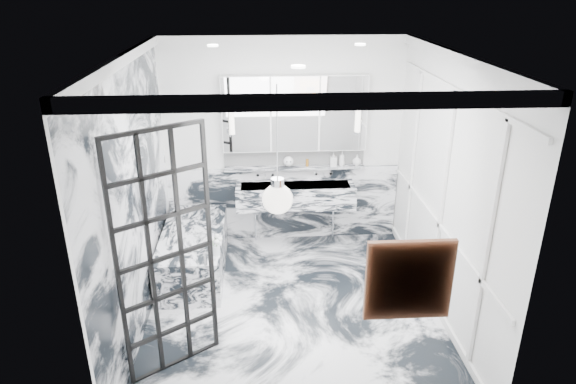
{
  "coord_description": "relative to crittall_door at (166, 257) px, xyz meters",
  "views": [
    {
      "loc": [
        -0.35,
        -4.82,
        3.43
      ],
      "look_at": [
        -0.01,
        0.5,
        1.22
      ],
      "focal_mm": 32.0,
      "sensor_mm": 36.0,
      "label": 1
    }
  ],
  "objects": [
    {
      "name": "wall_right",
      "position": [
        2.78,
        0.8,
        0.23
      ],
      "size": [
        0.0,
        3.6,
        3.6
      ],
      "primitive_type": "plane",
      "rotation": [
        1.57,
        0.0,
        -1.57
      ],
      "color": "white",
      "rests_on": "floor"
    },
    {
      "name": "floor",
      "position": [
        1.18,
        0.8,
        -1.17
      ],
      "size": [
        3.6,
        3.6,
        0.0
      ],
      "primitive_type": "plane",
      "color": "white",
      "rests_on": "ground"
    },
    {
      "name": "sconce_left",
      "position": [
        0.51,
        2.43,
        0.61
      ],
      "size": [
        0.07,
        0.07,
        0.4
      ],
      "primitive_type": "cylinder",
      "color": "white",
      "rests_on": "mirror_cabinet"
    },
    {
      "name": "sconce_right",
      "position": [
        2.15,
        2.43,
        0.61
      ],
      "size": [
        0.07,
        0.07,
        0.4
      ],
      "primitive_type": "cylinder",
      "color": "white",
      "rests_on": "mirror_cabinet"
    },
    {
      "name": "marble_clad_left",
      "position": [
        -0.41,
        0.8,
        0.17
      ],
      "size": [
        0.02,
        3.56,
        2.68
      ],
      "primitive_type": "cube",
      "color": "white",
      "rests_on": "floor"
    },
    {
      "name": "crittall_door",
      "position": [
        0.0,
        0.0,
        0.0
      ],
      "size": [
        0.75,
        0.53,
        2.33
      ],
      "primitive_type": null,
      "rotation": [
        0.0,
        0.0,
        0.6
      ],
      "color": "black",
      "rests_on": "floor"
    },
    {
      "name": "ledge",
      "position": [
        1.33,
        2.52,
        -0.1
      ],
      "size": [
        1.9,
        0.14,
        0.04
      ],
      "primitive_type": "cube",
      "color": "silver",
      "rests_on": "wall_back"
    },
    {
      "name": "soap_bottle_c",
      "position": [
        2.18,
        2.51,
        -0.0
      ],
      "size": [
        0.12,
        0.12,
        0.15
      ],
      "primitive_type": "imported",
      "rotation": [
        0.0,
        0.0,
        -0.03
      ],
      "color": "silver",
      "rests_on": "ledge"
    },
    {
      "name": "soap_bottle_a",
      "position": [
        1.97,
        2.51,
        0.03
      ],
      "size": [
        0.1,
        0.1,
        0.2
      ],
      "primitive_type": "imported",
      "rotation": [
        0.0,
        0.0,
        -0.41
      ],
      "color": "#8C5919",
      "rests_on": "ledge"
    },
    {
      "name": "wall_back",
      "position": [
        1.18,
        2.6,
        0.23
      ],
      "size": [
        3.6,
        0.0,
        3.6
      ],
      "primitive_type": "plane",
      "rotation": [
        1.57,
        0.0,
        0.0
      ],
      "color": "white",
      "rests_on": "floor"
    },
    {
      "name": "marble_clad_back",
      "position": [
        1.18,
        2.58,
        -0.64
      ],
      "size": [
        3.18,
        0.05,
        1.05
      ],
      "primitive_type": "cube",
      "color": "white",
      "rests_on": "floor"
    },
    {
      "name": "panel_molding",
      "position": [
        2.76,
        0.8,
        0.13
      ],
      "size": [
        0.03,
        3.4,
        2.3
      ],
      "primitive_type": "cube",
      "color": "white",
      "rests_on": "floor"
    },
    {
      "name": "wall_left",
      "position": [
        -0.42,
        0.8,
        0.23
      ],
      "size": [
        0.0,
        3.6,
        3.6
      ],
      "primitive_type": "plane",
      "rotation": [
        1.57,
        0.0,
        1.57
      ],
      "color": "white",
      "rests_on": "floor"
    },
    {
      "name": "soap_bottle_b",
      "position": [
        1.85,
        2.51,
        0.02
      ],
      "size": [
        0.09,
        0.09,
        0.19
      ],
      "primitive_type": "imported",
      "rotation": [
        0.0,
        0.0,
        -0.04
      ],
      "color": "#4C4C51",
      "rests_on": "ledge"
    },
    {
      "name": "trough_sink",
      "position": [
        1.33,
        2.36,
        -0.44
      ],
      "size": [
        1.6,
        0.45,
        0.3
      ],
      "primitive_type": "cube",
      "color": "silver",
      "rests_on": "wall_back"
    },
    {
      "name": "ceiling",
      "position": [
        1.18,
        0.8,
        1.63
      ],
      "size": [
        3.6,
        3.6,
        0.0
      ],
      "primitive_type": "plane",
      "rotation": [
        3.14,
        0.0,
        0.0
      ],
      "color": "white",
      "rests_on": "wall_back"
    },
    {
      "name": "mirror_cabinet",
      "position": [
        1.33,
        2.53,
        0.65
      ],
      "size": [
        1.9,
        0.16,
        1.0
      ],
      "primitive_type": "cube",
      "color": "white",
      "rests_on": "wall_back"
    },
    {
      "name": "face_pot",
      "position": [
        1.24,
        2.51,
        -0.0
      ],
      "size": [
        0.14,
        0.14,
        0.14
      ],
      "primitive_type": "sphere",
      "color": "white",
      "rests_on": "ledge"
    },
    {
      "name": "pendant_light",
      "position": [
        0.97,
        -0.38,
        0.7
      ],
      "size": [
        0.24,
        0.24,
        0.24
      ],
      "primitive_type": "sphere",
      "color": "white",
      "rests_on": "ceiling"
    },
    {
      "name": "artwork",
      "position": [
        1.88,
        -0.96,
        0.29
      ],
      "size": [
        0.53,
        0.05,
        0.53
      ],
      "primitive_type": "cube",
      "color": "orange",
      "rests_on": "wall_front"
    },
    {
      "name": "bathtub",
      "position": [
        0.0,
        1.7,
        -0.89
      ],
      "size": [
        0.75,
        1.65,
        0.55
      ],
      "primitive_type": "cube",
      "color": "silver",
      "rests_on": "floor"
    },
    {
      "name": "wall_front",
      "position": [
        1.18,
        -1.0,
        0.23
      ],
      "size": [
        3.6,
        0.0,
        3.6
      ],
      "primitive_type": "plane",
      "rotation": [
        -1.57,
        0.0,
        0.0
      ],
      "color": "white",
      "rests_on": "floor"
    },
    {
      "name": "flower_vase",
      "position": [
        0.34,
        1.11,
        -0.56
      ],
      "size": [
        0.09,
        0.09,
        0.12
      ],
      "primitive_type": "cylinder",
      "color": "silver",
      "rests_on": "bathtub"
    },
    {
      "name": "amber_bottle",
      "position": [
        1.5,
        2.51,
        -0.03
      ],
      "size": [
        0.04,
        0.04,
        0.1
      ],
      "primitive_type": "cylinder",
      "color": "#8C5919",
      "rests_on": "ledge"
    },
    {
      "name": "subway_tile",
      "position": [
        1.33,
        2.59,
        0.04
      ],
      "size": [
        1.9,
        0.03,
        0.23
      ],
      "primitive_type": "cube",
      "color": "white",
      "rests_on": "wall_back"
    }
  ]
}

